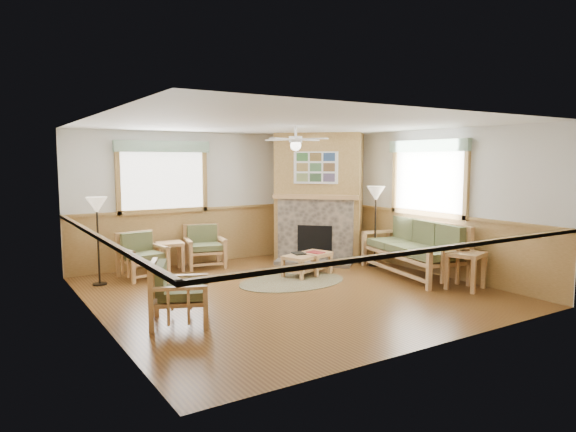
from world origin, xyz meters
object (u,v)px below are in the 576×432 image
floor_lamp_left (98,241)px  footstool (315,263)px  sofa (413,248)px  coffee_table (307,264)px  armchair_back_left (143,256)px  end_table_chairs (170,256)px  end_table_sofa (465,270)px  armchair_left (180,292)px  armchair_back_right (205,246)px  floor_lamp_right (375,226)px

floor_lamp_left → footstool: bearing=-19.7°
sofa → coffee_table: (-1.64, 1.06, -0.31)m
sofa → armchair_back_left: (-4.31, 2.47, -0.10)m
coffee_table → end_table_chairs: (-2.05, 1.72, 0.08)m
armchair_back_left → end_table_sofa: (4.31, -3.67, -0.10)m
sofa → end_table_chairs: sofa is taller
sofa → armchair_left: (-4.66, -0.39, -0.10)m
armchair_back_right → end_table_sofa: armchair_back_right is taller
end_table_sofa → footstool: bearing=123.5°
sofa → coffee_table: size_ratio=2.22×
coffee_table → footstool: bearing=-30.0°
coffee_table → sofa: bearing=-52.5°
armchair_back_right → armchair_left: (-1.70, -3.16, -0.01)m
armchair_back_left → floor_lamp_left: (-0.79, -0.14, 0.35)m
sofa → footstool: 1.83m
armchair_left → end_table_sofa: (4.66, -0.81, -0.10)m
floor_lamp_left → sofa: bearing=-24.6°
armchair_back_left → end_table_sofa: bearing=-49.2°
end_table_sofa → footstool: 2.68m
armchair_back_left → coffee_table: armchair_back_left is taller
armchair_back_right → end_table_chairs: bearing=-169.5°
floor_lamp_left → armchair_back_right: bearing=11.6°
armchair_left → floor_lamp_right: size_ratio=0.50×
armchair_back_right → end_table_sofa: bearing=-41.8°
sofa → armchair_back_right: size_ratio=2.66×
armchair_left → floor_lamp_left: (-0.44, 2.72, 0.35)m
end_table_sofa → coffee_table: bearing=125.9°
end_table_chairs → floor_lamp_right: 4.12m
end_table_chairs → footstool: end_table_chairs is taller
sofa → footstool: (-1.48, 1.03, -0.30)m
floor_lamp_left → coffee_table: bearing=-20.1°
coffee_table → end_table_chairs: bearing=120.6°
sofa → armchair_left: sofa is taller
sofa → coffee_table: 1.98m
sofa → end_table_sofa: sofa is taller
end_table_chairs → coffee_table: bearing=-39.9°
end_table_chairs → floor_lamp_left: 1.56m
footstool → floor_lamp_left: size_ratio=0.31×
sofa → footstool: bearing=-114.0°
end_table_chairs → end_table_sofa: end_table_sofa is taller
floor_lamp_right → floor_lamp_left: bearing=165.7°
sofa → armchair_back_right: 4.06m
sofa → end_table_sofa: bearing=11.0°
end_table_sofa → armchair_back_left: bearing=139.6°
end_table_chairs → end_table_sofa: 5.43m
armchair_back_left → sofa: bearing=-38.6°
footstool → armchair_back_right: bearing=130.6°
end_table_chairs → floor_lamp_left: size_ratio=0.37×
footstool → sofa: bearing=-35.0°
coffee_table → floor_lamp_right: (1.64, -0.03, 0.61)m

